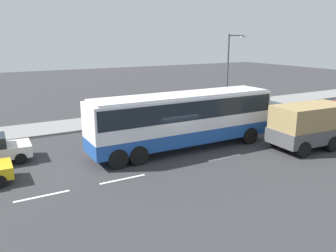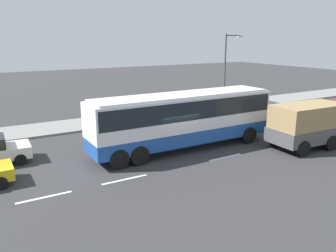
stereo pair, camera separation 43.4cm
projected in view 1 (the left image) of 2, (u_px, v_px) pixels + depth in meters
The scene contains 9 objects.
ground_plane at pixel (172, 152), 21.05m from camera, with size 120.00×120.00×0.00m, color #333335.
sidewalk_curb at pixel (116, 120), 28.99m from camera, with size 80.00×4.00×0.15m, color gray.
lane_centreline at pixel (263, 150), 21.56m from camera, with size 40.44×0.16×0.01m.
coach_bus at pixel (184, 115), 21.18m from camera, with size 12.08×2.73×3.52m.
cargo_truck at pixel (320, 123), 21.92m from camera, with size 7.22×2.93×2.80m.
car_blue_saloon at pixel (268, 110), 29.67m from camera, with size 4.53×2.24×1.41m.
pedestrian_near_curb at pixel (162, 104), 30.29m from camera, with size 0.32×0.32×1.72m.
pedestrian_at_crossing at pixel (130, 111), 27.97m from camera, with size 0.32×0.32×1.51m.
street_lamp at pixel (230, 67), 31.57m from camera, with size 1.99×0.24×7.05m.
Camera 1 is at (-10.03, -17.28, 6.83)m, focal length 36.65 mm.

